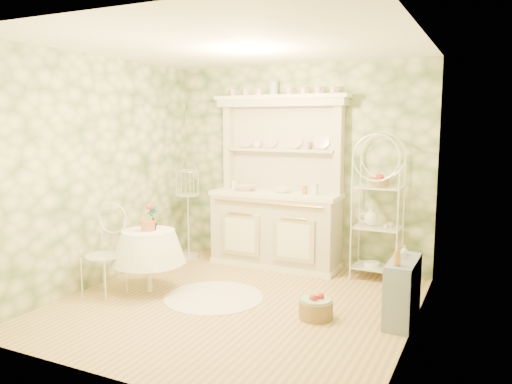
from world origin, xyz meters
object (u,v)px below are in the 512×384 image
at_px(bakers_rack, 378,205).
at_px(birdcage_stand, 188,209).
at_px(side_shelf, 403,291).
at_px(cafe_chair, 103,257).
at_px(floor_basket, 316,307).
at_px(kitchen_dresser, 276,182).
at_px(round_table, 149,260).

xyz_separation_m(bakers_rack, birdcage_stand, (-2.66, -0.17, -0.22)).
relative_size(side_shelf, birdcage_stand, 0.51).
height_order(bakers_rack, birdcage_stand, bakers_rack).
height_order(cafe_chair, floor_basket, cafe_chair).
height_order(kitchen_dresser, bakers_rack, kitchen_dresser).
bearing_deg(floor_basket, cafe_chair, -170.83).
height_order(kitchen_dresser, floor_basket, kitchen_dresser).
bearing_deg(floor_basket, side_shelf, 21.35).
bearing_deg(cafe_chair, birdcage_stand, 77.28).
xyz_separation_m(kitchen_dresser, birdcage_stand, (-1.30, -0.15, -0.44)).
height_order(bakers_rack, side_shelf, bakers_rack).
bearing_deg(kitchen_dresser, side_shelf, -32.90).
distance_m(kitchen_dresser, bakers_rack, 1.37).
distance_m(kitchen_dresser, birdcage_stand, 1.38).
bearing_deg(bakers_rack, kitchen_dresser, -177.76).
distance_m(cafe_chair, birdcage_stand, 1.78).
distance_m(bakers_rack, floor_basket, 1.76).
relative_size(round_table, floor_basket, 2.14).
height_order(side_shelf, cafe_chair, cafe_chair).
bearing_deg(round_table, floor_basket, 2.05).
bearing_deg(kitchen_dresser, floor_basket, -54.11).
relative_size(bakers_rack, side_shelf, 2.60).
xyz_separation_m(kitchen_dresser, side_shelf, (1.88, -1.22, -0.84)).
xyz_separation_m(round_table, floor_basket, (1.98, 0.07, -0.26)).
relative_size(kitchen_dresser, side_shelf, 3.21).
xyz_separation_m(cafe_chair, floor_basket, (2.37, 0.38, -0.32)).
height_order(bakers_rack, floor_basket, bakers_rack).
xyz_separation_m(kitchen_dresser, round_table, (-0.88, -1.59, -0.77)).
bearing_deg(birdcage_stand, round_table, -73.90).
height_order(side_shelf, round_table, round_table).
bearing_deg(cafe_chair, round_table, 25.11).
bearing_deg(side_shelf, cafe_chair, -171.98).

